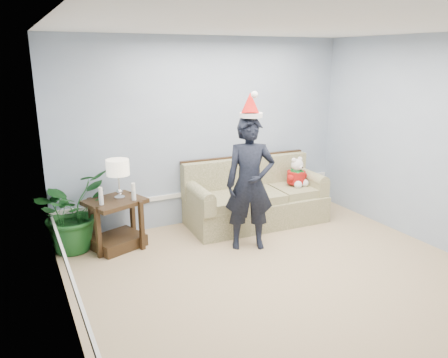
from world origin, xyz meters
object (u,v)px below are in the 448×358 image
object	(u,v)px
sofa	(254,200)
teddy_bear	(297,175)
man	(250,184)
table_lamp	(118,169)
houseplant	(71,211)
side_table	(117,229)

from	to	relation	value
sofa	teddy_bear	bearing A→B (deg)	-5.89
man	teddy_bear	world-z (taller)	man
table_lamp	houseplant	world-z (taller)	table_lamp
side_table	houseplant	size ratio (longest dim) A/B	0.80
man	teddy_bear	xyz separation A→B (m)	(1.20, 0.65, -0.19)
side_table	table_lamp	xyz separation A→B (m)	(0.07, 0.02, 0.79)
sofa	side_table	xyz separation A→B (m)	(-2.07, 0.01, -0.09)
sofa	side_table	bearing A→B (deg)	-177.59
table_lamp	teddy_bear	world-z (taller)	table_lamp
houseplant	man	world-z (taller)	man
sofa	side_table	distance (m)	2.07
sofa	side_table	size ratio (longest dim) A/B	2.52
sofa	houseplant	size ratio (longest dim) A/B	2.01
sofa	table_lamp	world-z (taller)	table_lamp
side_table	table_lamp	world-z (taller)	table_lamp
table_lamp	man	xyz separation A→B (m)	(1.48, -0.77, -0.19)
sofa	man	xyz separation A→B (m)	(-0.52, -0.75, 0.52)
teddy_bear	table_lamp	bearing A→B (deg)	168.56
sofa	teddy_bear	distance (m)	0.76
table_lamp	teddy_bear	xyz separation A→B (m)	(2.68, -0.13, -0.38)
houseplant	man	size ratio (longest dim) A/B	0.61
side_table	table_lamp	distance (m)	0.79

